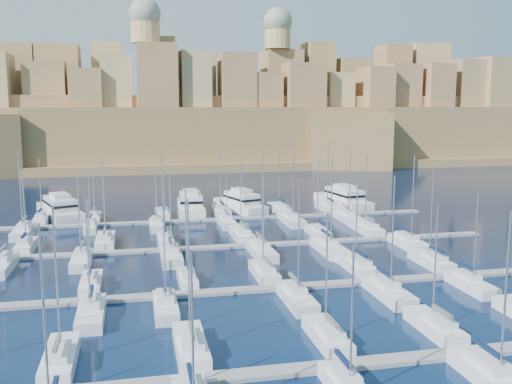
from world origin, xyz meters
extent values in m
plane|color=black|center=(0.00, 0.00, 0.00)|extent=(600.00, 600.00, 0.00)
cube|color=slate|center=(0.00, -34.00, 0.20)|extent=(84.00, 2.00, 0.40)
cube|color=slate|center=(0.00, -12.00, 0.20)|extent=(84.00, 2.00, 0.40)
cube|color=slate|center=(0.00, 10.00, 0.20)|extent=(84.00, 2.00, 0.40)
cube|color=slate|center=(0.00, 32.00, 0.20)|extent=(84.00, 2.00, 0.40)
cube|color=silver|center=(-24.23, -28.48, 0.53)|extent=(2.71, 9.04, 1.65)
cube|color=silver|center=(-24.23, -29.38, 1.70)|extent=(1.90, 4.07, 0.70)
cylinder|color=#9EA0A8|center=(-24.23, -28.03, 7.89)|extent=(0.18, 0.18, 13.07)
cube|color=#595B60|center=(-24.23, -29.83, 2.75)|extent=(0.35, 3.62, 0.35)
cube|color=silver|center=(-12.66, -28.30, 0.54)|extent=(2.82, 9.41, 1.67)
cube|color=silver|center=(-12.66, -29.24, 1.72)|extent=(1.98, 4.23, 0.70)
cylinder|color=#9EA0A8|center=(-12.66, -27.83, 7.96)|extent=(0.18, 0.18, 13.17)
cube|color=#595B60|center=(-12.66, -29.71, 2.77)|extent=(0.35, 3.76, 0.35)
cube|color=silver|center=(0.56, -28.65, 0.52)|extent=(2.61, 8.69, 1.63)
cube|color=silver|center=(0.56, -29.52, 1.68)|extent=(1.83, 3.91, 0.70)
cylinder|color=#9EA0A8|center=(0.56, -28.22, 7.10)|extent=(0.18, 0.18, 11.53)
cube|color=#595B60|center=(0.56, -29.96, 2.73)|extent=(0.35, 3.48, 0.35)
cube|color=silver|center=(12.07, -28.62, 0.52)|extent=(2.63, 8.76, 1.64)
cube|color=silver|center=(12.07, -29.50, 1.69)|extent=(1.84, 3.94, 0.70)
cylinder|color=#9EA0A8|center=(12.07, -28.18, 7.18)|extent=(0.18, 0.18, 11.68)
cube|color=#595B60|center=(12.07, -29.93, 2.74)|extent=(0.35, 3.50, 0.35)
cylinder|color=#9EA0A8|center=(-23.43, -40.42, 8.37)|extent=(0.18, 0.18, 13.96)
cylinder|color=#9EA0A8|center=(-13.57, -40.01, 7.18)|extent=(0.18, 0.18, 11.65)
cube|color=#0C193A|center=(-13.57, -38.19, 2.76)|extent=(0.35, 3.64, 0.35)
cube|color=silver|center=(-1.30, -38.24, 1.65)|extent=(1.70, 3.64, 0.70)
cylinder|color=#9EA0A8|center=(-1.30, -39.45, 6.95)|extent=(0.18, 0.18, 11.29)
cube|color=#0C193A|center=(-1.30, -37.83, 2.70)|extent=(0.35, 3.24, 0.35)
cube|color=silver|center=(11.17, -40.01, 0.55)|extent=(3.01, 10.02, 1.70)
cube|color=silver|center=(11.17, -39.01, 1.75)|extent=(2.10, 4.51, 0.70)
cylinder|color=#9EA0A8|center=(11.17, -40.51, 8.11)|extent=(0.18, 0.18, 13.42)
cube|color=#0C193A|center=(11.17, -38.51, 2.80)|extent=(0.35, 4.01, 0.35)
cube|color=silver|center=(-23.04, -6.80, 0.51)|extent=(2.52, 8.39, 1.62)
cube|color=silver|center=(-23.04, -7.64, 1.67)|extent=(1.76, 3.78, 0.70)
cylinder|color=#9EA0A8|center=(-23.04, -6.38, 6.33)|extent=(0.18, 0.18, 10.02)
cube|color=#0C193A|center=(-23.04, -8.06, 2.72)|extent=(0.35, 3.36, 0.35)
cube|color=silver|center=(-11.02, -7.25, 0.49)|extent=(2.25, 7.49, 1.57)
cube|color=silver|center=(-11.02, -8.00, 1.62)|extent=(1.57, 3.37, 0.70)
cylinder|color=#9EA0A8|center=(-11.02, -6.88, 6.84)|extent=(0.18, 0.18, 11.13)
cube|color=#0C193A|center=(-11.02, -8.38, 2.67)|extent=(0.35, 3.00, 0.35)
cube|color=silver|center=(-0.66, -6.62, 0.52)|extent=(2.63, 8.76, 1.64)
cube|color=silver|center=(-0.66, -7.50, 1.69)|extent=(1.84, 3.94, 0.70)
cylinder|color=#9EA0A8|center=(-0.66, -6.18, 7.48)|extent=(0.18, 0.18, 12.29)
cube|color=#595B60|center=(-0.66, -7.93, 2.74)|extent=(0.35, 3.50, 0.35)
cube|color=silver|center=(12.73, -6.24, 0.54)|extent=(2.86, 9.53, 1.68)
cube|color=silver|center=(12.73, -7.19, 1.73)|extent=(2.00, 4.29, 0.70)
cylinder|color=#9EA0A8|center=(12.73, -5.76, 7.47)|extent=(0.18, 0.18, 12.18)
cube|color=#0C193A|center=(12.73, -7.66, 2.78)|extent=(0.35, 3.81, 0.35)
cube|color=silver|center=(24.04, -6.38, 0.53)|extent=(2.77, 9.24, 1.66)
cube|color=silver|center=(24.04, -7.31, 1.71)|extent=(1.94, 4.16, 0.70)
cylinder|color=#9EA0A8|center=(24.04, -5.92, 7.56)|extent=(0.18, 0.18, 12.39)
cube|color=#0C193A|center=(24.04, -7.77, 2.76)|extent=(0.35, 3.69, 0.35)
cube|color=silver|center=(-22.31, -17.66, 0.53)|extent=(2.80, 9.32, 1.67)
cube|color=silver|center=(-22.31, -16.73, 1.72)|extent=(1.96, 4.19, 0.70)
cylinder|color=#9EA0A8|center=(-22.31, -18.13, 7.50)|extent=(0.18, 0.18, 12.28)
cube|color=#0C193A|center=(-22.31, -16.26, 2.77)|extent=(0.35, 3.73, 0.35)
cube|color=silver|center=(-14.35, -17.27, 0.51)|extent=(2.56, 8.55, 1.63)
cube|color=silver|center=(-14.35, -16.42, 1.68)|extent=(1.80, 3.85, 0.70)
cylinder|color=#9EA0A8|center=(-14.35, -17.70, 7.12)|extent=(0.18, 0.18, 11.58)
cube|color=#0C193A|center=(-14.35, -15.99, 2.73)|extent=(0.35, 3.42, 0.35)
cube|color=silver|center=(0.74, -17.61, 0.53)|extent=(2.77, 9.22, 1.66)
cube|color=silver|center=(0.74, -16.69, 1.71)|extent=(1.94, 4.15, 0.70)
cylinder|color=#9EA0A8|center=(0.74, -18.07, 7.54)|extent=(0.18, 0.18, 12.35)
cube|color=#595B60|center=(0.74, -16.23, 2.76)|extent=(0.35, 3.69, 0.35)
cube|color=silver|center=(12.10, -17.87, 0.54)|extent=(2.92, 9.73, 1.69)
cube|color=silver|center=(12.10, -16.89, 1.74)|extent=(2.04, 4.38, 0.70)
cylinder|color=#9EA0A8|center=(12.10, -18.35, 8.10)|extent=(0.18, 0.18, 13.43)
cube|color=#0C193A|center=(12.10, -16.41, 2.79)|extent=(0.35, 3.89, 0.35)
cube|color=silver|center=(23.46, -17.25, 0.51)|extent=(2.55, 8.50, 1.63)
cube|color=silver|center=(23.46, -16.40, 1.68)|extent=(1.79, 3.83, 0.70)
cylinder|color=#9EA0A8|center=(23.46, -17.68, 6.81)|extent=(0.18, 0.18, 10.98)
cube|color=#0C193A|center=(23.46, -15.98, 2.73)|extent=(0.35, 3.40, 0.35)
cube|color=silver|center=(-34.52, 15.23, 0.51)|extent=(2.54, 8.47, 1.62)
cube|color=silver|center=(-34.52, 14.39, 1.67)|extent=(1.78, 3.81, 0.70)
cylinder|color=#9EA0A8|center=(-34.52, 15.66, 7.13)|extent=(0.18, 0.18, 11.62)
cube|color=#0C193A|center=(-34.52, 13.96, 2.72)|extent=(0.35, 3.39, 0.35)
cube|color=silver|center=(-22.32, 15.94, 0.55)|extent=(2.96, 9.88, 1.69)
cube|color=silver|center=(-22.32, 14.95, 1.74)|extent=(2.07, 4.45, 0.70)
cylinder|color=#9EA0A8|center=(-22.32, 16.43, 7.81)|extent=(0.18, 0.18, 12.83)
cube|color=#595B60|center=(-22.32, 14.46, 2.79)|extent=(0.35, 3.95, 0.35)
cube|color=silver|center=(-12.60, 15.13, 0.51)|extent=(2.48, 8.27, 1.61)
cube|color=silver|center=(-12.60, 14.31, 1.66)|extent=(1.74, 3.72, 0.70)
cylinder|color=#9EA0A8|center=(-12.60, 15.55, 7.63)|extent=(0.18, 0.18, 12.63)
cube|color=#0C193A|center=(-12.60, 13.89, 2.71)|extent=(0.35, 3.31, 0.35)
cube|color=silver|center=(0.54, 16.01, 0.55)|extent=(3.00, 10.02, 1.70)
cube|color=silver|center=(0.54, 15.01, 1.75)|extent=(2.10, 4.51, 0.70)
cylinder|color=#9EA0A8|center=(0.54, 16.51, 8.03)|extent=(0.18, 0.18, 13.26)
cube|color=#595B60|center=(0.54, 14.51, 2.80)|extent=(0.35, 4.01, 0.35)
cube|color=silver|center=(14.09, 15.11, 0.51)|extent=(2.47, 8.23, 1.61)
cube|color=silver|center=(14.09, 14.29, 1.66)|extent=(1.73, 3.70, 0.70)
cylinder|color=#9EA0A8|center=(14.09, 15.53, 7.35)|extent=(0.18, 0.18, 12.08)
cube|color=#0C193A|center=(14.09, 13.88, 2.71)|extent=(0.35, 3.29, 0.35)
cube|color=silver|center=(23.57, 16.05, 0.55)|extent=(3.03, 10.10, 1.70)
cube|color=silver|center=(23.57, 15.04, 1.75)|extent=(2.12, 4.54, 0.70)
cylinder|color=#9EA0A8|center=(23.57, 16.55, 7.83)|extent=(0.18, 0.18, 12.85)
cube|color=#595B60|center=(23.57, 14.53, 2.80)|extent=(0.35, 4.04, 0.35)
cube|color=silver|center=(-35.87, 4.00, 0.55)|extent=(3.00, 10.00, 1.70)
cube|color=silver|center=(-35.87, 5.00, 1.75)|extent=(2.10, 4.50, 0.70)
cube|color=#595B60|center=(-35.87, 5.50, 2.80)|extent=(0.35, 4.00, 0.35)
cube|color=silver|center=(-25.14, 4.49, 0.53)|extent=(2.71, 9.03, 1.65)
cube|color=silver|center=(-25.14, 5.39, 1.70)|extent=(1.90, 4.06, 0.70)
cylinder|color=#9EA0A8|center=(-25.14, 4.04, 7.30)|extent=(0.18, 0.18, 11.90)
cube|color=#595B60|center=(-25.14, 5.84, 2.75)|extent=(0.35, 3.61, 0.35)
cube|color=silver|center=(-12.34, 4.10, 0.55)|extent=(2.94, 9.81, 1.69)
cube|color=silver|center=(-12.34, 5.08, 1.74)|extent=(2.06, 4.41, 0.70)
cylinder|color=#9EA0A8|center=(-12.34, 3.61, 7.49)|extent=(0.18, 0.18, 12.20)
cube|color=#0C193A|center=(-12.34, 5.57, 2.79)|extent=(0.35, 3.92, 0.35)
cube|color=silver|center=(1.40, 3.95, 0.55)|extent=(3.03, 10.09, 1.70)
cube|color=silver|center=(1.40, 4.96, 1.75)|extent=(2.12, 4.54, 0.70)
cylinder|color=#9EA0A8|center=(1.40, 3.45, 8.83)|extent=(0.18, 0.18, 14.85)
cube|color=#595B60|center=(1.40, 5.47, 2.80)|extent=(0.35, 4.04, 0.35)
cube|color=silver|center=(12.17, 3.67, 0.57)|extent=(3.20, 10.65, 1.73)
cube|color=silver|center=(12.17, 4.74, 1.78)|extent=(2.24, 4.79, 0.70)
cylinder|color=#9EA0A8|center=(12.17, 3.14, 8.18)|extent=(0.18, 0.18, 13.50)
cube|color=#0C193A|center=(12.17, 5.27, 2.83)|extent=(0.35, 4.26, 0.35)
cube|color=silver|center=(25.93, 3.94, 0.55)|extent=(3.04, 10.12, 1.71)
cube|color=silver|center=(25.93, 4.95, 1.76)|extent=(2.13, 4.55, 0.70)
cylinder|color=#9EA0A8|center=(25.93, 3.43, 8.21)|extent=(0.18, 0.18, 13.61)
cube|color=#0C193A|center=(25.93, 5.46, 2.81)|extent=(0.35, 4.05, 0.35)
cube|color=silver|center=(-35.36, 37.22, 0.51)|extent=(2.53, 8.45, 1.62)
cube|color=silver|center=(-35.36, 36.38, 1.67)|extent=(1.77, 3.80, 0.70)
cylinder|color=#9EA0A8|center=(-35.36, 37.65, 6.90)|extent=(0.18, 0.18, 11.16)
cube|color=#0C193A|center=(-35.36, 35.96, 2.72)|extent=(0.35, 3.38, 0.35)
cube|color=silver|center=(-25.29, 36.74, 0.49)|extent=(2.25, 7.49, 1.57)
cube|color=silver|center=(-25.29, 35.99, 1.62)|extent=(1.57, 3.37, 0.70)
cylinder|color=#9EA0A8|center=(-25.29, 37.12, 6.16)|extent=(0.18, 0.18, 9.77)
cube|color=#595B60|center=(-25.29, 35.62, 2.67)|extent=(0.35, 2.99, 0.35)
cube|color=silver|center=(-11.91, 37.52, 0.53)|extent=(2.71, 9.03, 1.65)
cube|color=silver|center=(-11.91, 36.61, 1.70)|extent=(1.90, 4.07, 0.70)
cylinder|color=#9EA0A8|center=(-11.91, 37.97, 7.56)|extent=(0.18, 0.18, 12.41)
cube|color=#0C193A|center=(-11.91, 36.16, 2.75)|extent=(0.35, 3.61, 0.35)
cube|color=silver|center=(0.29, 37.95, 0.55)|extent=(2.97, 9.89, 1.69)
cube|color=silver|center=(0.29, 36.96, 1.74)|extent=(2.08, 4.45, 0.70)
cylinder|color=#9EA0A8|center=(0.29, 38.44, 7.95)|extent=(0.18, 0.18, 13.12)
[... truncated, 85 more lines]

